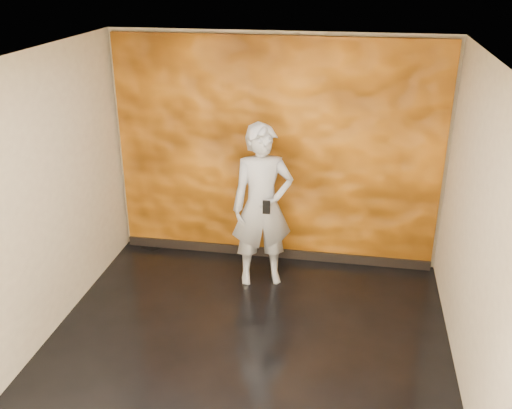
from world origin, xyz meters
The scene contains 5 objects.
room centered at (0.00, 0.00, 1.40)m, with size 4.02×4.02×2.81m.
feature_wall centered at (0.00, 1.96, 1.38)m, with size 3.90×0.06×2.75m, color orange.
baseboard centered at (0.00, 1.92, 0.06)m, with size 3.90×0.04×0.12m, color black.
man centered at (-0.06, 1.33, 0.96)m, with size 0.70×0.46×1.91m, color #9B9FA9.
phone centered at (0.04, 1.05, 1.08)m, with size 0.08×0.02×0.16m, color black.
Camera 1 is at (0.91, -4.48, 3.55)m, focal length 40.00 mm.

